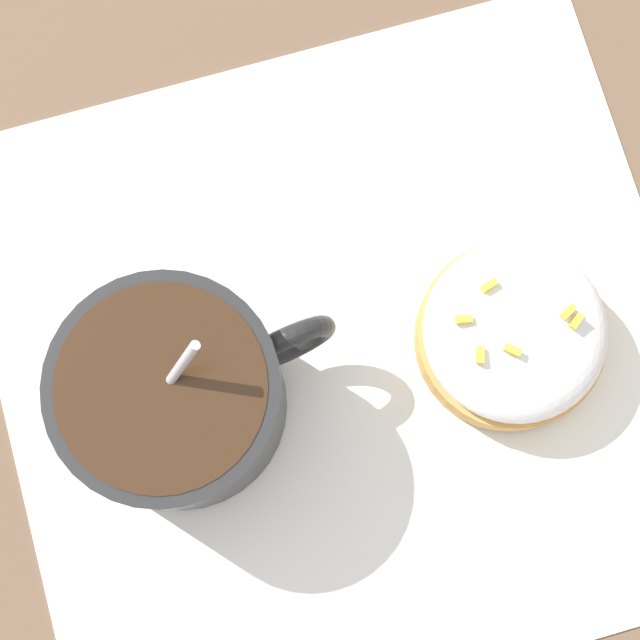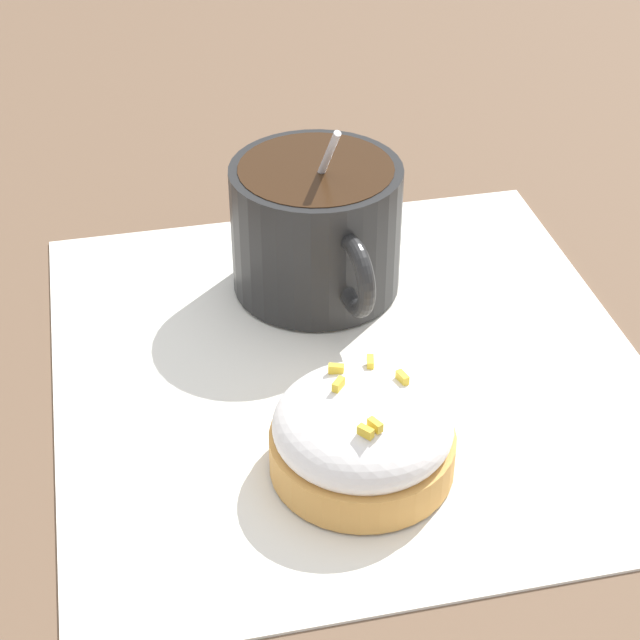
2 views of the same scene
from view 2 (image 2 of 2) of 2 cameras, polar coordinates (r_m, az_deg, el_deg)
The scene contains 4 objects.
ground_plane at distance 0.55m, azimuth 1.60°, elevation -2.59°, with size 3.00×3.00×0.00m, color brown.
paper_napkin at distance 0.55m, azimuth 1.61°, elevation -2.47°, with size 0.33×0.32×0.00m.
coffee_cup at distance 0.59m, azimuth -0.16°, elevation 5.18°, with size 0.12×0.09×0.10m.
frosted_pastry at distance 0.48m, azimuth 2.28°, elevation -6.12°, with size 0.08×0.08×0.05m.
Camera 2 is at (-0.42, 0.08, 0.35)m, focal length 60.00 mm.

